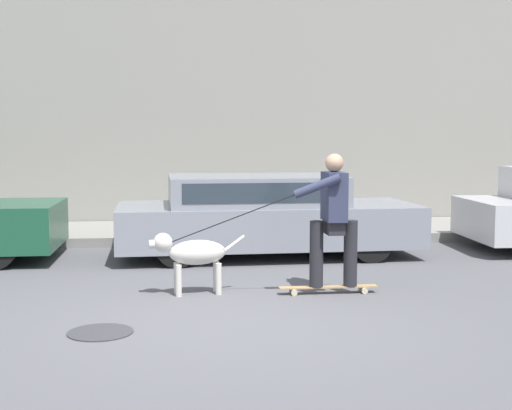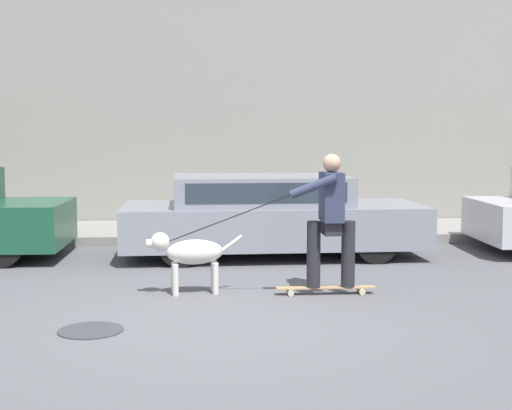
{
  "view_description": "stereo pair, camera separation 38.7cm",
  "coord_description": "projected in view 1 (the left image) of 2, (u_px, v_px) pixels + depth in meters",
  "views": [
    {
      "loc": [
        -0.51,
        -6.79,
        1.81
      ],
      "look_at": [
        0.42,
        1.96,
        0.95
      ],
      "focal_mm": 50.0,
      "sensor_mm": 36.0,
      "label": 1
    },
    {
      "loc": [
        -0.12,
        -6.83,
        1.81
      ],
      "look_at": [
        0.42,
        1.96,
        0.95
      ],
      "focal_mm": 50.0,
      "sensor_mm": 36.0,
      "label": 2
    }
  ],
  "objects": [
    {
      "name": "ground_plane",
      "position": [
        234.0,
        322.0,
        6.95
      ],
      "size": [
        36.0,
        36.0,
        0.0
      ],
      "primitive_type": "plane",
      "color": "#545459"
    },
    {
      "name": "back_wall",
      "position": [
        206.0,
        104.0,
        13.96
      ],
      "size": [
        32.0,
        0.3,
        4.85
      ],
      "color": "gray",
      "rests_on": "ground_plane"
    },
    {
      "name": "sidewalk_curb",
      "position": [
        210.0,
        232.0,
        12.86
      ],
      "size": [
        30.0,
        2.34,
        0.16
      ],
      "color": "gray",
      "rests_on": "ground_plane"
    },
    {
      "name": "parked_car_1",
      "position": [
        264.0,
        216.0,
        10.72
      ],
      "size": [
        4.52,
        1.97,
        1.21
      ],
      "rotation": [
        0.0,
        0.0,
        0.04
      ],
      "color": "black",
      "rests_on": "ground_plane"
    },
    {
      "name": "dog",
      "position": [
        192.0,
        253.0,
        8.1
      ],
      "size": [
        1.11,
        0.37,
        0.72
      ],
      "rotation": [
        0.0,
        0.0,
        3.27
      ],
      "color": "beige",
      "rests_on": "ground_plane"
    },
    {
      "name": "skateboarder",
      "position": [
        333.0,
        215.0,
        8.11
      ],
      "size": [
        2.46,
        0.64,
        1.61
      ],
      "rotation": [
        0.0,
        0.0,
        3.15
      ],
      "color": "beige",
      "rests_on": "ground_plane"
    },
    {
      "name": "manhole_cover",
      "position": [
        100.0,
        332.0,
        6.55
      ],
      "size": [
        0.6,
        0.6,
        0.01
      ],
      "color": "#38383D",
      "rests_on": "ground_plane"
    }
  ]
}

